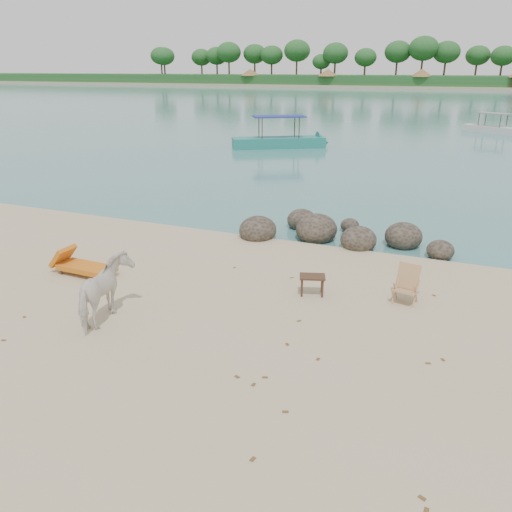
{
  "coord_description": "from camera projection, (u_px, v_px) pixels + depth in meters",
  "views": [
    {
      "loc": [
        3.95,
        -7.77,
        4.99
      ],
      "look_at": [
        -0.04,
        2.0,
        1.0
      ],
      "focal_mm": 35.0,
      "sensor_mm": 36.0,
      "label": 1
    }
  ],
  "objects": [
    {
      "name": "far_shore",
      "position": [
        457.0,
        85.0,
        157.08
      ],
      "size": [
        420.0,
        90.0,
        1.4
      ],
      "primitive_type": "cube",
      "color": "tan",
      "rests_on": "ground"
    },
    {
      "name": "deck_chair",
      "position": [
        406.0,
        287.0,
        11.1
      ],
      "size": [
        0.64,
        0.68,
        0.84
      ],
      "primitive_type": null,
      "rotation": [
        0.0,
        0.0,
        -0.19
      ],
      "color": "tan",
      "rests_on": "ground"
    },
    {
      "name": "lounge_chair",
      "position": [
        86.0,
        265.0,
        12.67
      ],
      "size": [
        1.9,
        0.72,
        0.57
      ],
      "primitive_type": null,
      "rotation": [
        0.0,
        0.0,
        -0.03
      ],
      "color": "#C96717",
      "rests_on": "ground"
    },
    {
      "name": "dead_leaves",
      "position": [
        290.0,
        350.0,
        9.39
      ],
      "size": [
        8.46,
        6.97,
        0.0
      ],
      "color": "brown",
      "rests_on": "ground"
    },
    {
      "name": "far_scenery",
      "position": [
        456.0,
        75.0,
        127.12
      ],
      "size": [
        420.0,
        18.0,
        9.5
      ],
      "color": "#1E4C1E",
      "rests_on": "ground"
    },
    {
      "name": "water",
      "position": [
        445.0,
        98.0,
        87.81
      ],
      "size": [
        400.0,
        400.0,
        0.0
      ],
      "primitive_type": "plane",
      "color": "#356A68",
      "rests_on": "ground"
    },
    {
      "name": "boat_mid",
      "position": [
        493.0,
        116.0,
        40.86
      ],
      "size": [
        5.05,
        3.75,
        2.55
      ],
      "primitive_type": null,
      "rotation": [
        0.0,
        0.0,
        -0.56
      ],
      "color": "beige",
      "rests_on": "water"
    },
    {
      "name": "cow",
      "position": [
        106.0,
        292.0,
        10.24
      ],
      "size": [
        1.04,
        1.69,
        1.33
      ],
      "primitive_type": "imported",
      "rotation": [
        0.0,
        0.0,
        3.35
      ],
      "color": "white",
      "rests_on": "ground"
    },
    {
      "name": "side_table",
      "position": [
        312.0,
        286.0,
        11.58
      ],
      "size": [
        0.67,
        0.54,
        0.47
      ],
      "primitive_type": null,
      "rotation": [
        0.0,
        0.0,
        0.31
      ],
      "color": "#331E14",
      "rests_on": "ground"
    },
    {
      "name": "boulders",
      "position": [
        331.0,
        233.0,
        15.45
      ],
      "size": [
        6.36,
        2.87,
        0.96
      ],
      "rotation": [
        0.0,
        0.0,
        -0.27
      ],
      "color": "black",
      "rests_on": "ground"
    },
    {
      "name": "boat_near",
      "position": [
        279.0,
        121.0,
        32.94
      ],
      "size": [
        6.71,
        4.88,
        3.35
      ],
      "primitive_type": null,
      "rotation": [
        0.0,
        0.0,
        0.54
      ],
      "color": "#20786E",
      "rests_on": "water"
    }
  ]
}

